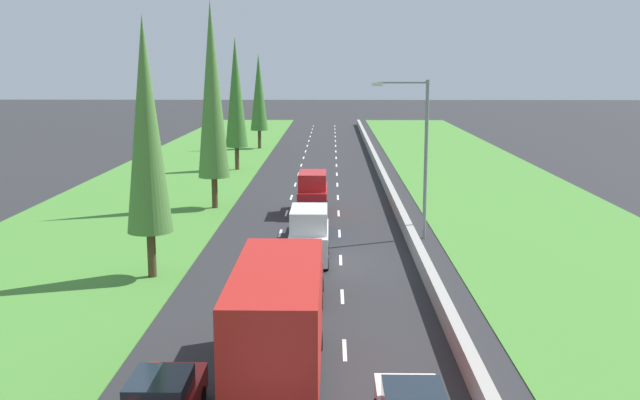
{
  "coord_description": "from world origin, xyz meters",
  "views": [
    {
      "loc": [
        1.28,
        -3.18,
        9.77
      ],
      "look_at": [
        0.47,
        47.31,
        0.49
      ],
      "focal_mm": 41.17,
      "sensor_mm": 36.0,
      "label": 1
    }
  ],
  "objects_px": {
    "street_light_mast": "(420,147)",
    "white_van_centre_lane": "(309,235)",
    "maroon_hatchback_centre_lane": "(303,282)",
    "red_van_centre_lane": "(313,193)",
    "poplar_tree_fourth": "(236,93)",
    "poplar_tree_fifth": "(259,93)",
    "poplar_tree_third": "(212,91)",
    "poplar_tree_second": "(146,127)",
    "blue_hatchback_centre_lane": "(313,220)",
    "red_box_truck_centre_lane": "(280,325)"
  },
  "relations": [
    {
      "from": "poplar_tree_second",
      "to": "poplar_tree_fourth",
      "type": "bearing_deg",
      "value": 90.97
    },
    {
      "from": "poplar_tree_second",
      "to": "street_light_mast",
      "type": "bearing_deg",
      "value": 31.43
    },
    {
      "from": "poplar_tree_fourth",
      "to": "poplar_tree_fifth",
      "type": "height_order",
      "value": "poplar_tree_fourth"
    },
    {
      "from": "white_van_centre_lane",
      "to": "street_light_mast",
      "type": "distance_m",
      "value": 8.98
    },
    {
      "from": "street_light_mast",
      "to": "poplar_tree_third",
      "type": "bearing_deg",
      "value": 146.24
    },
    {
      "from": "maroon_hatchback_centre_lane",
      "to": "street_light_mast",
      "type": "xyz_separation_m",
      "value": [
        6.18,
        11.52,
        4.4
      ]
    },
    {
      "from": "red_box_truck_centre_lane",
      "to": "white_van_centre_lane",
      "type": "relative_size",
      "value": 1.92
    },
    {
      "from": "poplar_tree_third",
      "to": "poplar_tree_fifth",
      "type": "bearing_deg",
      "value": 90.79
    },
    {
      "from": "blue_hatchback_centre_lane",
      "to": "street_light_mast",
      "type": "bearing_deg",
      "value": -9.48
    },
    {
      "from": "white_van_centre_lane",
      "to": "poplar_tree_fifth",
      "type": "distance_m",
      "value": 52.05
    },
    {
      "from": "red_van_centre_lane",
      "to": "poplar_tree_fifth",
      "type": "xyz_separation_m",
      "value": [
        -7.35,
        38.79,
        5.21
      ]
    },
    {
      "from": "blue_hatchback_centre_lane",
      "to": "poplar_tree_fifth",
      "type": "relative_size",
      "value": 0.35
    },
    {
      "from": "poplar_tree_second",
      "to": "poplar_tree_third",
      "type": "height_order",
      "value": "poplar_tree_third"
    },
    {
      "from": "white_van_centre_lane",
      "to": "street_light_mast",
      "type": "height_order",
      "value": "street_light_mast"
    },
    {
      "from": "poplar_tree_second",
      "to": "poplar_tree_third",
      "type": "relative_size",
      "value": 0.85
    },
    {
      "from": "street_light_mast",
      "to": "white_van_centre_lane",
      "type": "bearing_deg",
      "value": -138.48
    },
    {
      "from": "maroon_hatchback_centre_lane",
      "to": "red_box_truck_centre_lane",
      "type": "bearing_deg",
      "value": -92.05
    },
    {
      "from": "red_box_truck_centre_lane",
      "to": "red_van_centre_lane",
      "type": "relative_size",
      "value": 1.92
    },
    {
      "from": "white_van_centre_lane",
      "to": "poplar_tree_fourth",
      "type": "relative_size",
      "value": 0.4
    },
    {
      "from": "maroon_hatchback_centre_lane",
      "to": "poplar_tree_third",
      "type": "bearing_deg",
      "value": 108.79
    },
    {
      "from": "poplar_tree_fifth",
      "to": "white_van_centre_lane",
      "type": "bearing_deg",
      "value": -81.67
    },
    {
      "from": "poplar_tree_second",
      "to": "poplar_tree_fifth",
      "type": "relative_size",
      "value": 1.08
    },
    {
      "from": "red_van_centre_lane",
      "to": "poplar_tree_fourth",
      "type": "height_order",
      "value": "poplar_tree_fourth"
    },
    {
      "from": "maroon_hatchback_centre_lane",
      "to": "street_light_mast",
      "type": "relative_size",
      "value": 0.43
    },
    {
      "from": "maroon_hatchback_centre_lane",
      "to": "poplar_tree_second",
      "type": "distance_m",
      "value": 10.07
    },
    {
      "from": "red_van_centre_lane",
      "to": "street_light_mast",
      "type": "xyz_separation_m",
      "value": [
        6.24,
        -7.06,
        3.83
      ]
    },
    {
      "from": "poplar_tree_second",
      "to": "poplar_tree_fourth",
      "type": "relative_size",
      "value": 0.97
    },
    {
      "from": "red_van_centre_lane",
      "to": "street_light_mast",
      "type": "distance_m",
      "value": 10.17
    },
    {
      "from": "red_box_truck_centre_lane",
      "to": "poplar_tree_fourth",
      "type": "xyz_separation_m",
      "value": [
        -7.46,
        48.2,
        5.05
      ]
    },
    {
      "from": "white_van_centre_lane",
      "to": "street_light_mast",
      "type": "xyz_separation_m",
      "value": [
        6.08,
        5.38,
        3.83
      ]
    },
    {
      "from": "poplar_tree_third",
      "to": "street_light_mast",
      "type": "xyz_separation_m",
      "value": [
        13.07,
        -8.74,
        -2.87
      ]
    },
    {
      "from": "poplar_tree_second",
      "to": "street_light_mast",
      "type": "relative_size",
      "value": 1.34
    },
    {
      "from": "maroon_hatchback_centre_lane",
      "to": "red_van_centre_lane",
      "type": "height_order",
      "value": "red_van_centre_lane"
    },
    {
      "from": "poplar_tree_third",
      "to": "street_light_mast",
      "type": "distance_m",
      "value": 15.98
    },
    {
      "from": "red_box_truck_centre_lane",
      "to": "poplar_tree_fourth",
      "type": "distance_m",
      "value": 49.04
    },
    {
      "from": "poplar_tree_third",
      "to": "street_light_mast",
      "type": "height_order",
      "value": "poplar_tree_third"
    },
    {
      "from": "poplar_tree_second",
      "to": "blue_hatchback_centre_lane",
      "type": "bearing_deg",
      "value": 51.44
    },
    {
      "from": "poplar_tree_fourth",
      "to": "poplar_tree_fifth",
      "type": "relative_size",
      "value": 1.11
    },
    {
      "from": "maroon_hatchback_centre_lane",
      "to": "poplar_tree_second",
      "type": "height_order",
      "value": "poplar_tree_second"
    },
    {
      "from": "blue_hatchback_centre_lane",
      "to": "white_van_centre_lane",
      "type": "bearing_deg",
      "value": -90.36
    },
    {
      "from": "red_box_truck_centre_lane",
      "to": "poplar_tree_fourth",
      "type": "height_order",
      "value": "poplar_tree_fourth"
    },
    {
      "from": "white_van_centre_lane",
      "to": "poplar_tree_fifth",
      "type": "height_order",
      "value": "poplar_tree_fifth"
    },
    {
      "from": "red_van_centre_lane",
      "to": "poplar_tree_fifth",
      "type": "height_order",
      "value": "poplar_tree_fifth"
    },
    {
      "from": "poplar_tree_third",
      "to": "poplar_tree_fifth",
      "type": "distance_m",
      "value": 37.15
    },
    {
      "from": "blue_hatchback_centre_lane",
      "to": "poplar_tree_fifth",
      "type": "height_order",
      "value": "poplar_tree_fifth"
    },
    {
      "from": "red_van_centre_lane",
      "to": "poplar_tree_fifth",
      "type": "bearing_deg",
      "value": 100.73
    },
    {
      "from": "poplar_tree_fourth",
      "to": "street_light_mast",
      "type": "bearing_deg",
      "value": -63.33
    },
    {
      "from": "blue_hatchback_centre_lane",
      "to": "red_van_centre_lane",
      "type": "distance_m",
      "value": 6.08
    },
    {
      "from": "poplar_tree_fifth",
      "to": "street_light_mast",
      "type": "bearing_deg",
      "value": -73.5
    },
    {
      "from": "red_van_centre_lane",
      "to": "poplar_tree_third",
      "type": "relative_size",
      "value": 0.35
    }
  ]
}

